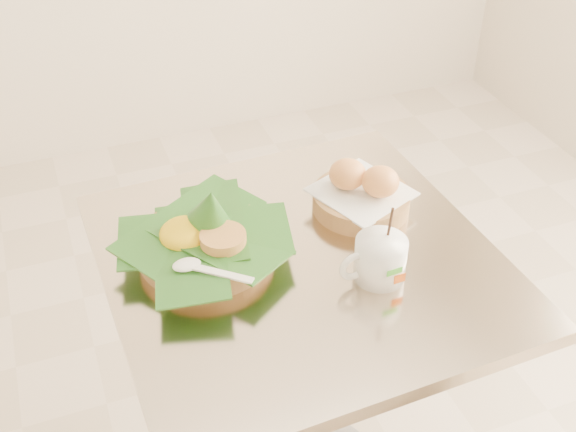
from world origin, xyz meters
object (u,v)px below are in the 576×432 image
object	(u,v)px
rice_basket	(205,236)
bread_basket	(362,193)
coffee_mug	(379,258)
cafe_table	(299,340)

from	to	relation	value
rice_basket	bread_basket	bearing A→B (deg)	5.13
coffee_mug	cafe_table	bearing A→B (deg)	137.51
bread_basket	coffee_mug	size ratio (longest dim) A/B	1.36
rice_basket	coffee_mug	distance (m)	0.32
rice_basket	bread_basket	distance (m)	0.33
cafe_table	coffee_mug	xyz separation A→B (m)	(0.11, -0.10, 0.26)
rice_basket	bread_basket	world-z (taller)	rice_basket
cafe_table	rice_basket	size ratio (longest dim) A/B	2.37
bread_basket	coffee_mug	world-z (taller)	coffee_mug
cafe_table	rice_basket	distance (m)	0.32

